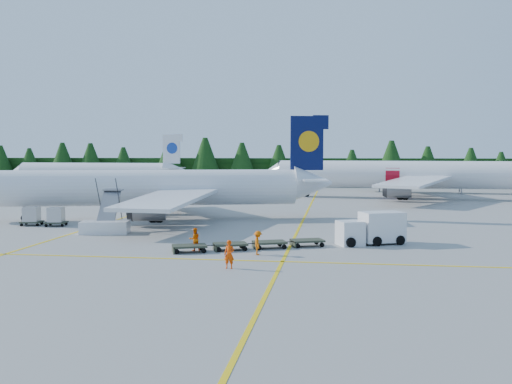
# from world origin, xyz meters

# --- Properties ---
(ground) EXTENTS (320.00, 320.00, 0.00)m
(ground) POSITION_xyz_m (0.00, 0.00, 0.00)
(ground) COLOR #9F9F99
(ground) RESTS_ON ground
(taxi_stripe_a) EXTENTS (0.25, 120.00, 0.01)m
(taxi_stripe_a) POSITION_xyz_m (-14.00, 20.00, 0.01)
(taxi_stripe_a) COLOR yellow
(taxi_stripe_a) RESTS_ON ground
(taxi_stripe_b) EXTENTS (0.25, 120.00, 0.01)m
(taxi_stripe_b) POSITION_xyz_m (6.00, 20.00, 0.01)
(taxi_stripe_b) COLOR yellow
(taxi_stripe_b) RESTS_ON ground
(taxi_stripe_cross) EXTENTS (80.00, 0.25, 0.01)m
(taxi_stripe_cross) POSITION_xyz_m (0.00, -6.00, 0.01)
(taxi_stripe_cross) COLOR yellow
(taxi_stripe_cross) RESTS_ON ground
(treeline_hedge) EXTENTS (220.00, 4.00, 6.00)m
(treeline_hedge) POSITION_xyz_m (0.00, 82.00, 3.00)
(treeline_hedge) COLOR black
(treeline_hedge) RESTS_ON ground
(airliner_navy) EXTENTS (38.16, 31.01, 11.31)m
(airliner_navy) POSITION_xyz_m (-11.70, 15.37, 3.40)
(airliner_navy) COLOR silver
(airliner_navy) RESTS_ON ground
(airliner_red) EXTENTS (42.71, 34.96, 12.44)m
(airliner_red) POSITION_xyz_m (17.69, 48.81, 3.74)
(airliner_red) COLOR silver
(airliner_red) RESTS_ON ground
(airliner_far_left) EXTENTS (37.13, 5.80, 10.79)m
(airliner_far_left) POSITION_xyz_m (-40.96, 67.19, 3.38)
(airliner_far_left) COLOR silver
(airliner_far_left) RESTS_ON ground
(airliner_far_right) EXTENTS (38.08, 8.30, 11.10)m
(airliner_far_right) POSITION_xyz_m (28.51, 62.30, 3.48)
(airliner_far_right) COLOR silver
(airliner_far_right) RESTS_ON ground
(airstairs) EXTENTS (4.56, 6.19, 3.80)m
(airstairs) POSITION_xyz_m (-11.21, 5.45, 0.83)
(airstairs) COLOR silver
(airstairs) RESTS_ON ground
(service_truck) EXTENTS (5.63, 3.85, 2.56)m
(service_truck) POSITION_xyz_m (12.26, 2.20, 1.27)
(service_truck) COLOR white
(service_truck) RESTS_ON ground
(dolly_train) EXTENTS (11.25, 6.12, 0.14)m
(dolly_train) POSITION_xyz_m (3.12, -1.42, 0.46)
(dolly_train) COLOR #2E3426
(dolly_train) RESTS_ON ground
(uld_pair) EXTENTS (4.85, 1.90, 1.55)m
(uld_pair) POSITION_xyz_m (-19.27, 9.25, 1.05)
(uld_pair) COLOR #2E3426
(uld_pair) RESTS_ON ground
(crew_a) EXTENTS (0.68, 0.47, 1.80)m
(crew_a) POSITION_xyz_m (2.90, -8.70, 0.90)
(crew_a) COLOR #F14205
(crew_a) RESTS_ON ground
(crew_b) EXTENTS (1.04, 0.98, 1.70)m
(crew_b) POSITION_xyz_m (-0.88, -2.58, 0.85)
(crew_b) COLOR #FF6405
(crew_b) RESTS_ON ground
(crew_c) EXTENTS (0.58, 0.77, 1.72)m
(crew_c) POSITION_xyz_m (4.03, -3.69, 0.86)
(crew_c) COLOR #E05904
(crew_c) RESTS_ON ground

